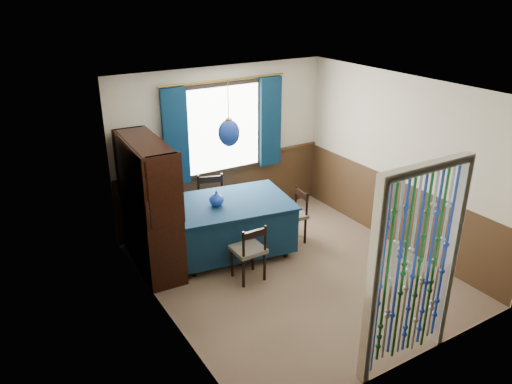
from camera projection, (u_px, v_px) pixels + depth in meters
floor at (294, 273)px, 6.76m from camera, size 4.00×4.00×0.00m
ceiling at (300, 89)px, 5.78m from camera, size 4.00×4.00×0.00m
wall_back at (223, 146)px, 7.84m from camera, size 3.60×0.00×3.60m
wall_front at (421, 258)px, 4.70m from camera, size 3.60×0.00×3.60m
wall_left at (162, 221)px, 5.41m from camera, size 0.00×4.00×4.00m
wall_right at (399, 163)px, 7.13m from camera, size 0.00×4.00×4.00m
wainscot_back at (224, 190)px, 8.12m from camera, size 3.60×0.00×3.60m
wainscot_front at (410, 322)px, 5.00m from camera, size 3.60×0.00×3.60m
wainscot_left at (168, 279)px, 5.71m from camera, size 0.00×4.00×4.00m
wainscot_right at (393, 211)px, 7.42m from camera, size 0.00×4.00×4.00m
window at (224, 129)px, 7.68m from camera, size 1.32×0.12×1.42m
doorway at (413, 273)px, 4.82m from camera, size 1.16×0.12×2.18m
dining_table at (231, 224)px, 7.10m from camera, size 1.83×1.41×0.80m
chair_near at (249, 250)px, 6.46m from camera, size 0.40×0.38×0.81m
chair_far at (212, 203)px, 7.71m from camera, size 0.55×0.54×0.90m
chair_left at (160, 233)px, 6.79m from camera, size 0.53×0.55×0.93m
chair_right at (293, 214)px, 7.44m from camera, size 0.42×0.44×0.81m
sideboard at (150, 225)px, 6.72m from camera, size 0.56×1.41×1.81m
pendant_lamp at (229, 133)px, 6.58m from camera, size 0.29×0.29×0.88m
vase_table at (216, 199)px, 6.83m from camera, size 0.20×0.20×0.19m
bowl_shelf at (157, 185)px, 6.32m from camera, size 0.24×0.24×0.06m
vase_sideboard at (145, 191)px, 6.84m from camera, size 0.22×0.22×0.19m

